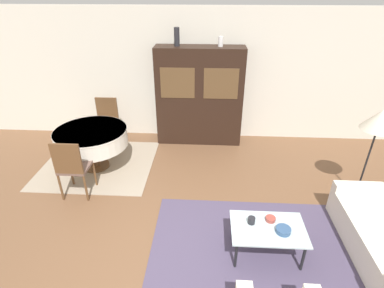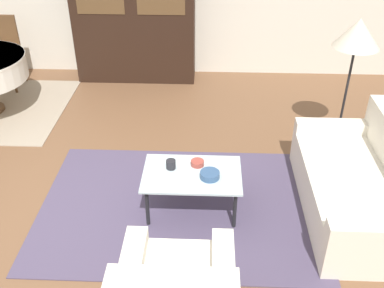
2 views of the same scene
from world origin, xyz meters
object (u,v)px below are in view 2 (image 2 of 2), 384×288
at_px(cup, 171,164).
at_px(bowl_small, 197,163).
at_px(couch, 363,187).
at_px(coffee_table, 192,177).
at_px(display_cabinet, 134,13).
at_px(dining_chair_far, 2,47).
at_px(floor_lamp, 357,37).
at_px(bowl, 210,175).

distance_m(cup, bowl_small, 0.25).
relative_size(couch, cup, 19.28).
distance_m(coffee_table, cup, 0.23).
xyz_separation_m(display_cabinet, cup, (0.77, -3.01, -0.53)).
height_order(couch, dining_chair_far, dining_chair_far).
height_order(floor_lamp, cup, floor_lamp).
height_order(display_cabinet, dining_chair_far, display_cabinet).
distance_m(couch, bowl_small, 1.57).
relative_size(coffee_table, floor_lamp, 0.61).
bearing_deg(display_cabinet, bowl_small, -71.07).
distance_m(coffee_table, bowl, 0.19).
distance_m(couch, dining_chair_far, 5.23).
distance_m(cup, bowl, 0.39).
bearing_deg(floor_lamp, coffee_table, -142.62).
xyz_separation_m(display_cabinet, bowl, (1.13, -3.15, -0.54)).
relative_size(coffee_table, display_cabinet, 0.46).
xyz_separation_m(couch, display_cabinet, (-2.57, 3.04, 0.72)).
bearing_deg(coffee_table, floor_lamp, 37.38).
distance_m(coffee_table, dining_chair_far, 3.97).
height_order(couch, bowl, couch).
distance_m(couch, cup, 1.82).
relative_size(couch, display_cabinet, 0.88).
relative_size(dining_chair_far, bowl_small, 8.03).
distance_m(display_cabinet, dining_chair_far, 1.97).
height_order(couch, cup, couch).
distance_m(display_cabinet, floor_lamp, 3.22).
xyz_separation_m(coffee_table, bowl_small, (0.05, 0.13, 0.07)).
bearing_deg(coffee_table, cup, 160.16).
bearing_deg(coffee_table, bowl, -20.18).
relative_size(coffee_table, bowl, 5.07).
height_order(coffee_table, floor_lamp, floor_lamp).
bearing_deg(bowl_small, coffee_table, -108.96).
height_order(display_cabinet, bowl, display_cabinet).
distance_m(floor_lamp, bowl_small, 2.18).
xyz_separation_m(couch, bowl, (-1.44, -0.10, 0.17)).
relative_size(floor_lamp, cup, 16.55).
height_order(dining_chair_far, cup, dining_chair_far).
relative_size(couch, bowl_small, 13.90).
xyz_separation_m(cup, bowl_small, (0.25, 0.06, -0.02)).
height_order(cup, bowl, cup).
bearing_deg(cup, floor_lamp, 32.78).
bearing_deg(bowl, couch, 4.11).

